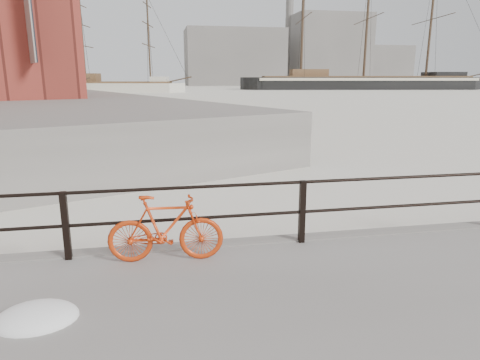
{
  "coord_description": "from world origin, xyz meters",
  "views": [
    {
      "loc": [
        -5.64,
        -6.23,
        2.91
      ],
      "look_at": [
        -4.18,
        1.5,
        1.0
      ],
      "focal_mm": 32.0,
      "sensor_mm": 36.0,
      "label": 1
    }
  ],
  "objects_px": {
    "schooner_mid": "(119,92)",
    "schooner_left": "(14,93)",
    "bicycle": "(166,228)",
    "barque_black": "(363,89)"
  },
  "relations": [
    {
      "from": "schooner_mid",
      "to": "schooner_left",
      "type": "bearing_deg",
      "value": -159.74
    },
    {
      "from": "bicycle",
      "to": "schooner_mid",
      "type": "height_order",
      "value": "schooner_mid"
    },
    {
      "from": "bicycle",
      "to": "barque_black",
      "type": "relative_size",
      "value": 0.03
    },
    {
      "from": "barque_black",
      "to": "schooner_left",
      "type": "relative_size",
      "value": 2.52
    },
    {
      "from": "bicycle",
      "to": "schooner_mid",
      "type": "distance_m",
      "value": 80.49
    },
    {
      "from": "bicycle",
      "to": "schooner_left",
      "type": "height_order",
      "value": "schooner_left"
    },
    {
      "from": "barque_black",
      "to": "schooner_left",
      "type": "xyz_separation_m",
      "value": [
        -72.0,
        -11.73,
        0.0
      ]
    },
    {
      "from": "bicycle",
      "to": "barque_black",
      "type": "distance_m",
      "value": 100.5
    },
    {
      "from": "schooner_left",
      "to": "schooner_mid",
      "type": "bearing_deg",
      "value": 9.26
    },
    {
      "from": "barque_black",
      "to": "schooner_mid",
      "type": "xyz_separation_m",
      "value": [
        -54.24,
        -8.66,
        0.0
      ]
    }
  ]
}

